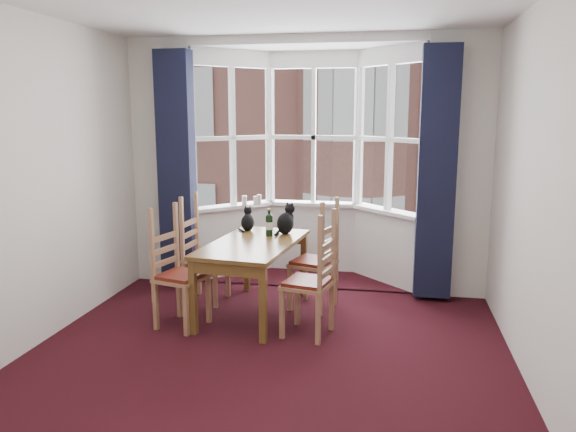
% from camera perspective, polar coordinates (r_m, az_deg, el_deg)
% --- Properties ---
extents(floor, '(4.50, 4.50, 0.00)m').
position_cam_1_polar(floor, '(4.48, -3.19, -15.82)').
color(floor, black).
rests_on(floor, ground).
extents(wall_left, '(0.00, 4.50, 4.50)m').
position_cam_1_polar(wall_left, '(4.93, -26.59, 2.60)').
color(wall_left, silver).
rests_on(wall_left, floor).
extents(wall_right, '(0.00, 4.50, 4.50)m').
position_cam_1_polar(wall_right, '(4.06, 25.13, 1.25)').
color(wall_right, silver).
rests_on(wall_right, floor).
extents(wall_near, '(4.00, 0.00, 4.00)m').
position_cam_1_polar(wall_near, '(2.00, -19.33, -7.18)').
color(wall_near, silver).
rests_on(wall_near, floor).
extents(wall_back_pier_left, '(0.70, 0.12, 2.80)m').
position_cam_1_polar(wall_back_pier_left, '(6.70, -12.51, 5.29)').
color(wall_back_pier_left, silver).
rests_on(wall_back_pier_left, floor).
extents(wall_back_pier_right, '(0.70, 0.12, 2.80)m').
position_cam_1_polar(wall_back_pier_right, '(6.20, 16.90, 4.68)').
color(wall_back_pier_right, silver).
rests_on(wall_back_pier_right, floor).
extents(bay_window, '(2.76, 0.94, 2.80)m').
position_cam_1_polar(bay_window, '(6.74, 2.30, 5.56)').
color(bay_window, white).
rests_on(bay_window, floor).
extents(curtain_left, '(0.38, 0.22, 2.60)m').
position_cam_1_polar(curtain_left, '(6.45, -11.23, 4.70)').
color(curtain_left, '#161932').
rests_on(curtain_left, floor).
extents(curtain_right, '(0.38, 0.22, 2.60)m').
position_cam_1_polar(curtain_right, '(6.01, 14.87, 4.12)').
color(curtain_right, '#161932').
rests_on(curtain_right, floor).
extents(dining_table, '(0.92, 1.51, 0.73)m').
position_cam_1_polar(dining_table, '(5.53, -3.54, -3.53)').
color(dining_table, brown).
rests_on(dining_table, floor).
extents(chair_left_near, '(0.50, 0.51, 0.92)m').
position_cam_1_polar(chair_left_near, '(5.38, -11.55, -6.02)').
color(chair_left_near, '#9F714D').
rests_on(chair_left_near, floor).
extents(chair_left_far, '(0.43, 0.45, 0.92)m').
position_cam_1_polar(chair_left_far, '(6.02, -9.11, -4.15)').
color(chair_left_far, '#9F714D').
rests_on(chair_left_far, floor).
extents(chair_right_near, '(0.48, 0.50, 0.92)m').
position_cam_1_polar(chair_right_near, '(5.02, 2.98, -7.03)').
color(chair_right_near, '#9F714D').
rests_on(chair_right_near, floor).
extents(chair_right_far, '(0.51, 0.52, 0.92)m').
position_cam_1_polar(chair_right_far, '(5.68, 3.39, -4.92)').
color(chair_right_far, '#9F714D').
rests_on(chair_right_far, floor).
extents(cat_left, '(0.17, 0.21, 0.27)m').
position_cam_1_polar(cat_left, '(6.02, -4.12, -0.52)').
color(cat_left, black).
rests_on(cat_left, dining_table).
extents(cat_right, '(0.25, 0.28, 0.34)m').
position_cam_1_polar(cat_right, '(5.85, -0.22, -0.56)').
color(cat_right, black).
rests_on(cat_right, dining_table).
extents(wine_bottle, '(0.07, 0.07, 0.28)m').
position_cam_1_polar(wine_bottle, '(5.74, -1.93, -0.81)').
color(wine_bottle, black).
rests_on(wine_bottle, dining_table).
extents(candle_tall, '(0.06, 0.06, 0.12)m').
position_cam_1_polar(candle_tall, '(6.81, -4.45, 1.59)').
color(candle_tall, white).
rests_on(candle_tall, bay_window).
extents(candle_short, '(0.06, 0.06, 0.11)m').
position_cam_1_polar(candle_short, '(6.80, -3.31, 1.56)').
color(candle_short, white).
rests_on(candle_short, bay_window).
extents(candle_extra, '(0.05, 0.05, 0.13)m').
position_cam_1_polar(candle_extra, '(6.81, -2.95, 1.65)').
color(candle_extra, white).
rests_on(candle_extra, bay_window).
extents(street, '(80.00, 80.00, 0.00)m').
position_cam_1_polar(street, '(37.02, 8.90, -2.02)').
color(street, '#333335').
rests_on(street, ground).
extents(tenement_building, '(18.40, 7.80, 15.20)m').
position_cam_1_polar(tenement_building, '(17.93, 7.63, 9.23)').
color(tenement_building, '#975B4E').
rests_on(tenement_building, street).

